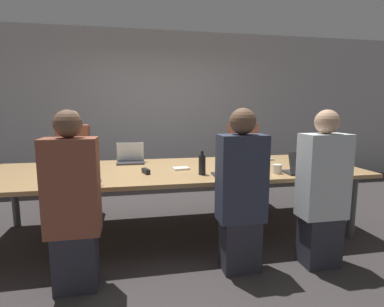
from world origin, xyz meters
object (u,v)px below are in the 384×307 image
(laptop_near_left, at_px, (81,177))
(bottle_near_midright, at_px, (202,164))
(laptop_far_midleft, at_px, (131,157))
(person_near_left, at_px, (73,205))
(laptop_near_midright, at_px, (230,169))
(laptop_near_right, at_px, (302,167))
(person_far_left, at_px, (75,164))
(cup_near_right, at_px, (277,169))
(laptop_far_left, at_px, (64,158))
(cup_near_left, at_px, (53,181))
(stapler, at_px, (146,171))
(person_near_midright, at_px, (241,193))
(person_near_right, at_px, (322,192))
(laptop_far_right, at_px, (257,153))
(person_far_right, at_px, (242,158))
(bottle_far_right, at_px, (241,153))

(laptop_near_left, distance_m, bottle_near_midright, 1.16)
(bottle_near_midright, relative_size, laptop_far_midleft, 0.72)
(person_near_left, bearing_deg, laptop_near_midright, -163.48)
(laptop_near_right, distance_m, laptop_far_midleft, 1.99)
(person_far_left, distance_m, cup_near_right, 2.64)
(laptop_near_midright, bearing_deg, laptop_far_left, -31.66)
(person_near_left, xyz_separation_m, cup_near_left, (-0.23, 0.40, 0.11))
(stapler, bearing_deg, person_far_left, 110.88)
(cup_near_left, bearing_deg, bottle_near_midright, 7.39)
(cup_near_left, height_order, laptop_near_midright, laptop_near_midright)
(laptop_near_left, xyz_separation_m, bottle_near_midright, (1.14, 0.19, 0.04))
(person_near_midright, relative_size, person_near_right, 1.01)
(person_near_right, bearing_deg, laptop_far_midleft, -40.71)
(person_near_left, height_order, cup_near_left, person_near_left)
(laptop_near_midright, distance_m, bottle_near_midright, 0.30)
(person_near_right, relative_size, laptop_far_midleft, 4.16)
(laptop_far_right, bearing_deg, laptop_far_midleft, 179.42)
(laptop_far_left, bearing_deg, person_far_right, 8.60)
(person_near_midright, distance_m, bottle_near_midright, 0.61)
(bottle_near_midright, relative_size, stapler, 1.55)
(laptop_near_left, height_order, cup_near_right, laptop_near_left)
(person_far_left, relative_size, laptop_far_right, 3.87)
(cup_near_left, relative_size, stapler, 0.59)
(bottle_far_right, relative_size, person_near_left, 0.20)
(laptop_far_right, bearing_deg, laptop_far_left, 177.35)
(person_near_midright, xyz_separation_m, bottle_near_midright, (-0.22, 0.55, 0.16))
(person_far_left, relative_size, cup_near_right, 14.85)
(laptop_near_midright, xyz_separation_m, laptop_near_right, (0.76, -0.00, -0.01))
(laptop_far_midleft, bearing_deg, laptop_far_left, 173.07)
(cup_near_left, xyz_separation_m, laptop_far_midleft, (0.66, 1.01, 0.03))
(person_far_right, bearing_deg, laptop_far_midleft, -164.13)
(person_far_right, xyz_separation_m, person_near_right, (0.04, -1.90, 0.01))
(person_far_right, xyz_separation_m, laptop_near_left, (-2.05, -1.48, 0.14))
(bottle_far_right, relative_size, person_near_midright, 0.20)
(laptop_far_right, bearing_deg, laptop_near_right, -85.47)
(bottle_far_right, bearing_deg, person_near_right, -75.90)
(person_near_right, bearing_deg, person_far_left, -38.43)
(person_near_right, xyz_separation_m, cup_near_right, (-0.18, 0.52, 0.11))
(laptop_near_left, distance_m, person_near_midright, 1.41)
(laptop_far_left, xyz_separation_m, bottle_near_midright, (1.51, -0.92, 0.04))
(laptop_near_left, relative_size, person_near_right, 0.24)
(laptop_near_left, height_order, bottle_near_midright, bottle_near_midright)
(bottle_far_right, relative_size, laptop_near_right, 0.87)
(bottle_far_right, relative_size, person_near_right, 0.20)
(stapler, bearing_deg, person_far_right, 20.37)
(laptop_near_right, bearing_deg, bottle_far_right, -64.57)
(bottle_far_right, bearing_deg, laptop_near_left, -155.84)
(laptop_near_right, xyz_separation_m, stapler, (-1.57, 0.32, -0.04))
(laptop_far_midleft, bearing_deg, person_far_left, 147.28)
(laptop_near_left, distance_m, person_near_left, 0.40)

